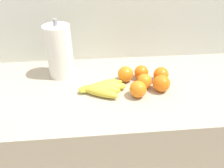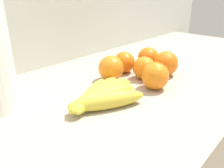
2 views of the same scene
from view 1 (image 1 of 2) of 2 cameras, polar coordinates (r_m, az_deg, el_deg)
counter at (r=1.30m, az=1.56°, el=-16.51°), size 1.85×0.60×0.86m
wall_back at (r=1.40m, az=0.15°, el=-0.23°), size 2.25×0.06×1.30m
banana_bunch at (r=0.97m, az=-3.05°, el=-1.18°), size 0.22×0.17×0.04m
orange_far_right at (r=0.99m, az=13.06°, el=0.15°), size 0.08×0.08×0.08m
orange_right at (r=0.94m, az=6.95°, el=-1.38°), size 0.07×0.07×0.07m
orange_back_right at (r=1.07m, az=7.79°, el=3.12°), size 0.07×0.07×0.07m
orange_front at (r=1.00m, az=8.59°, el=0.75°), size 0.07×0.07×0.07m
orange_center at (r=1.04m, az=3.61°, el=2.65°), size 0.08×0.08×0.08m
orange_back_left at (r=1.06m, az=12.91°, el=2.46°), size 0.07×0.07×0.07m
paper_towel_roll at (r=1.08m, az=-13.81°, el=8.40°), size 0.13×0.13×0.29m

